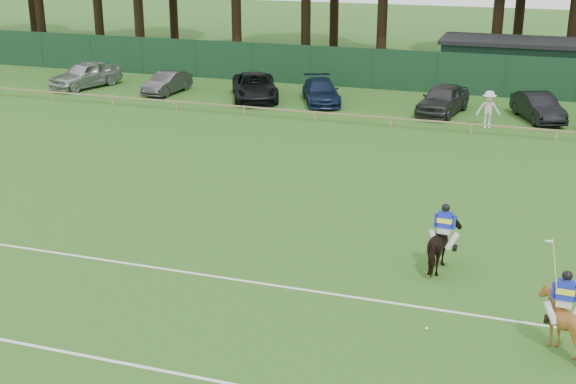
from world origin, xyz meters
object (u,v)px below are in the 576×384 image
at_px(sedan_navy, 321,91).
at_px(sedan_silver, 85,75).
at_px(sedan_grey, 167,83).
at_px(utility_shed, 509,63).
at_px(suv_black, 255,87).
at_px(spectator_left, 488,109).
at_px(polo_ball, 427,329).
at_px(horse_chestnut, 561,322).
at_px(estate_black, 538,107).
at_px(hatch_grey, 443,99).
at_px(horse_dark, 443,247).

bearing_deg(sedan_navy, sedan_silver, 158.64).
xyz_separation_m(sedan_silver, sedan_grey, (5.66, 0.01, -0.17)).
bearing_deg(sedan_silver, utility_shed, 36.53).
distance_m(sedan_silver, utility_shed, 26.45).
bearing_deg(sedan_silver, suv_black, 18.77).
relative_size(spectator_left, polo_ball, 20.98).
height_order(horse_chestnut, utility_shed, utility_shed).
bearing_deg(estate_black, hatch_grey, 157.23).
bearing_deg(sedan_silver, sedan_grey, 18.30).
bearing_deg(horse_chestnut, hatch_grey, -73.25).
relative_size(sedan_navy, estate_black, 1.08).
height_order(sedan_silver, estate_black, sedan_silver).
xyz_separation_m(suv_black, estate_black, (15.83, -0.04, -0.04)).
bearing_deg(suv_black, horse_chestnut, -79.07).
relative_size(suv_black, spectator_left, 2.84).
distance_m(horse_chestnut, utility_shed, 32.28).
relative_size(horse_dark, estate_black, 0.42).
xyz_separation_m(sedan_navy, estate_black, (11.89, -0.36, 0.04)).
distance_m(horse_chestnut, hatch_grey, 24.54).
bearing_deg(polo_ball, sedan_grey, 129.06).
bearing_deg(utility_shed, estate_black, -76.23).
bearing_deg(utility_shed, horse_dark, -90.40).
distance_m(horse_dark, sedan_silver, 32.03).
bearing_deg(estate_black, polo_ball, -118.76).
distance_m(estate_black, polo_ball, 24.05).
distance_m(horse_dark, hatch_grey, 20.29).
height_order(horse_chestnut, sedan_navy, horse_chestnut).
xyz_separation_m(sedan_grey, estate_black, (21.47, 0.06, 0.06)).
bearing_deg(sedan_grey, horse_chestnut, -42.64).
relative_size(suv_black, hatch_grey, 1.15).
distance_m(sedan_silver, polo_ball, 34.62).
bearing_deg(horse_dark, hatch_grey, -80.31).
relative_size(horse_dark, sedan_grey, 0.45).
bearing_deg(sedan_silver, estate_black, 18.38).
height_order(horse_dark, sedan_navy, horse_dark).
bearing_deg(polo_ball, hatch_grey, 96.80).
relative_size(suv_black, polo_ball, 59.59).
relative_size(horse_chestnut, polo_ball, 16.70).
xyz_separation_m(suv_black, hatch_grey, (10.91, -0.13, 0.05)).
relative_size(horse_dark, hatch_grey, 0.38).
bearing_deg(sedan_grey, spectator_left, -3.19).
xyz_separation_m(sedan_silver, estate_black, (27.13, 0.06, -0.11)).
relative_size(horse_dark, spectator_left, 0.95).
distance_m(sedan_silver, hatch_grey, 22.20).
bearing_deg(sedan_navy, spectator_left, -39.29).
bearing_deg(spectator_left, utility_shed, 73.26).
distance_m(spectator_left, polo_ball, 21.53).
bearing_deg(polo_ball, estate_black, 85.04).
relative_size(horse_dark, suv_black, 0.33).
xyz_separation_m(estate_black, spectator_left, (-2.35, -2.44, 0.24)).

